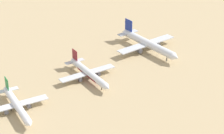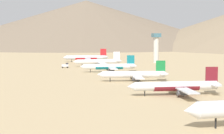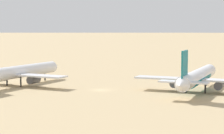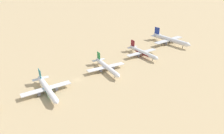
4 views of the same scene
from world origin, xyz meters
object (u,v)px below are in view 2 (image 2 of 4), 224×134
(parked_jet_4, at_px, (177,86))
(parked_jet_3, at_px, (134,75))
(parked_jet_2, at_px, (110,67))
(control_tower, at_px, (156,46))
(parked_jet_1, at_px, (99,62))
(parked_jet_0, at_px, (87,58))
(service_truck, at_px, (65,65))

(parked_jet_4, bearing_deg, parked_jet_3, -85.77)
(parked_jet_2, xyz_separation_m, control_tower, (-61.84, -68.33, 11.60))
(parked_jet_3, xyz_separation_m, control_tower, (-60.59, -119.47, 11.59))
(parked_jet_3, distance_m, control_tower, 134.46)
(parked_jet_1, xyz_separation_m, parked_jet_4, (-2.53, 143.57, -0.03))
(parked_jet_2, bearing_deg, control_tower, -132.14)
(parked_jet_0, relative_size, parked_jet_2, 1.09)
(parked_jet_3, height_order, parked_jet_4, parked_jet_4)
(service_truck, bearing_deg, parked_jet_0, -115.82)
(parked_jet_0, height_order, control_tower, control_tower)
(parked_jet_0, xyz_separation_m, service_truck, (27.24, 56.28, -2.17))
(parked_jet_2, bearing_deg, parked_jet_1, -92.74)
(parked_jet_1, distance_m, parked_jet_3, 96.70)
(parked_jet_1, bearing_deg, parked_jet_0, -88.61)
(parked_jet_4, bearing_deg, parked_jet_1, -88.99)
(control_tower, bearing_deg, parked_jet_0, -24.26)
(parked_jet_1, relative_size, parked_jet_2, 1.03)
(parked_jet_2, height_order, control_tower, control_tower)
(parked_jet_1, height_order, parked_jet_4, parked_jet_4)
(parked_jet_3, bearing_deg, parked_jet_1, -90.56)
(parked_jet_1, height_order, parked_jet_2, parked_jet_1)
(parked_jet_0, distance_m, parked_jet_4, 193.81)
(parked_jet_3, xyz_separation_m, parked_jet_4, (-3.47, 46.87, 0.11))
(parked_jet_4, bearing_deg, parked_jet_2, -87.25)
(parked_jet_2, relative_size, service_truck, 7.62)
(parked_jet_3, bearing_deg, service_truck, -73.11)
(parked_jet_0, bearing_deg, parked_jet_1, 91.39)
(parked_jet_1, relative_size, parked_jet_3, 1.04)
(parked_jet_1, relative_size, parked_jet_4, 0.99)
(parked_jet_1, xyz_separation_m, parked_jet_2, (2.18, 45.56, -0.15))
(parked_jet_3, height_order, service_truck, parked_jet_3)
(parked_jet_4, height_order, service_truck, parked_jet_4)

